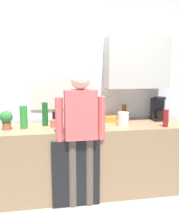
# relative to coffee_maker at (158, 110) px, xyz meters

# --- Properties ---
(ground_plane) EXTENTS (8.00, 8.00, 0.00)m
(ground_plane) POSITION_rel_coffee_maker_xyz_m (-1.19, -0.51, -1.04)
(ground_plane) COLOR #9E998E
(kitchen_counter) EXTENTS (3.02, 0.64, 0.89)m
(kitchen_counter) POSITION_rel_coffee_maker_xyz_m (-1.19, -0.21, -0.59)
(kitchen_counter) COLOR #937251
(kitchen_counter) RESTS_ON ground_plane
(dishwasher_panel) EXTENTS (0.56, 0.02, 0.80)m
(dishwasher_panel) POSITION_rel_coffee_maker_xyz_m (-1.25, -0.54, -0.64)
(dishwasher_panel) COLOR black
(dishwasher_panel) RESTS_ON ground_plane
(back_wall_assembly) EXTENTS (4.62, 0.42, 2.60)m
(back_wall_assembly) POSITION_rel_coffee_maker_xyz_m (-1.08, 0.20, 0.31)
(back_wall_assembly) COLOR silver
(back_wall_assembly) RESTS_ON ground_plane
(coffee_maker) EXTENTS (0.20, 0.20, 0.33)m
(coffee_maker) POSITION_rel_coffee_maker_xyz_m (0.00, 0.00, 0.00)
(coffee_maker) COLOR black
(coffee_maker) RESTS_ON kitchen_counter
(bottle_green_wine) EXTENTS (0.07, 0.07, 0.30)m
(bottle_green_wine) POSITION_rel_coffee_maker_xyz_m (-1.58, -0.09, 0.00)
(bottle_green_wine) COLOR #195923
(bottle_green_wine) RESTS_ON kitchen_counter
(bottle_amber_beer) EXTENTS (0.06, 0.06, 0.23)m
(bottle_amber_beer) POSITION_rel_coffee_maker_xyz_m (-0.50, 0.03, -0.03)
(bottle_amber_beer) COLOR brown
(bottle_amber_beer) RESTS_ON kitchen_counter
(bottle_red_vinegar) EXTENTS (0.06, 0.06, 0.22)m
(bottle_red_vinegar) POSITION_rel_coffee_maker_xyz_m (-0.10, -0.43, -0.04)
(bottle_red_vinegar) COLOR maroon
(bottle_red_vinegar) RESTS_ON kitchen_counter
(bottle_clear_soda) EXTENTS (0.09, 0.09, 0.28)m
(bottle_clear_soda) POSITION_rel_coffee_maker_xyz_m (-1.84, -0.19, -0.01)
(bottle_clear_soda) COLOR #2D8C33
(bottle_clear_soda) RESTS_ON kitchen_counter
(bottle_dark_sauce) EXTENTS (0.06, 0.06, 0.18)m
(bottle_dark_sauce) POSITION_rel_coffee_maker_xyz_m (-1.46, -0.07, -0.06)
(bottle_dark_sauce) COLOR black
(bottle_dark_sauce) RESTS_ON kitchen_counter
(cup_terracotta_mug) EXTENTS (0.08, 0.08, 0.09)m
(cup_terracotta_mug) POSITION_rel_coffee_maker_xyz_m (-1.48, -0.19, -0.10)
(cup_terracotta_mug) COLOR #B26647
(cup_terracotta_mug) RESTS_ON kitchen_counter
(mixing_bowl) EXTENTS (0.22, 0.22, 0.08)m
(mixing_bowl) POSITION_rel_coffee_maker_xyz_m (-0.70, 0.03, -0.11)
(mixing_bowl) COLOR orange
(mixing_bowl) RESTS_ON kitchen_counter
(potted_plant) EXTENTS (0.15, 0.15, 0.23)m
(potted_plant) POSITION_rel_coffee_maker_xyz_m (-2.03, -0.23, -0.01)
(potted_plant) COLOR #9E5638
(potted_plant) RESTS_ON kitchen_counter
(storage_canister) EXTENTS (0.14, 0.14, 0.17)m
(storage_canister) POSITION_rel_coffee_maker_xyz_m (-0.60, -0.26, -0.06)
(storage_canister) COLOR silver
(storage_canister) RESTS_ON kitchen_counter
(person_at_sink) EXTENTS (0.57, 0.22, 1.60)m
(person_at_sink) POSITION_rel_coffee_maker_xyz_m (-1.19, -0.51, -0.09)
(person_at_sink) COLOR brown
(person_at_sink) RESTS_ON ground_plane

